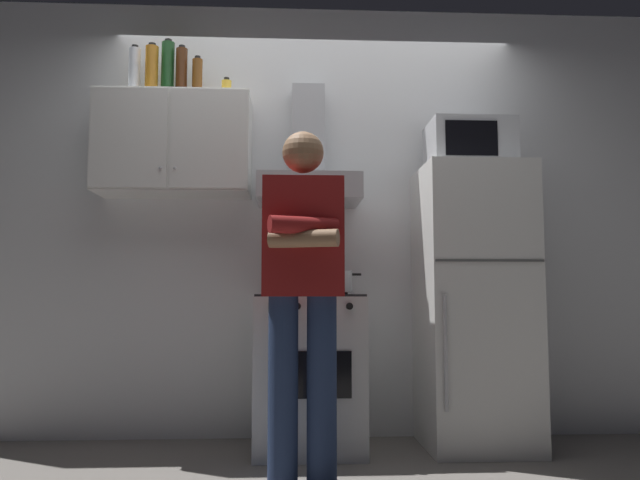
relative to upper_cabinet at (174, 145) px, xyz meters
The scene contains 15 objects.
ground_plane 1.98m from the upper_cabinet, 23.77° to the right, with size 7.00×7.00×0.00m, color slate.
back_wall_tiled 0.97m from the upper_cabinet, 14.86° to the left, with size 4.80×0.10×2.70m, color white.
upper_cabinet is the anchor object (origin of this frame).
stove_oven 1.55m from the upper_cabinet, ahead, with size 0.60×0.62×0.87m.
range_hood 0.81m from the upper_cabinet, ahead, with size 0.60×0.44×0.75m.
refrigerator 2.00m from the upper_cabinet, ahead, with size 0.60×0.62×1.60m.
microwave 1.75m from the upper_cabinet, ahead, with size 0.48×0.37×0.28m.
person_standing 1.35m from the upper_cabinet, 44.26° to the right, with size 0.38×0.33×1.64m.
cooking_pot 1.26m from the upper_cabinet, 14.73° to the right, with size 0.31×0.21×0.12m.
bottle_spice_jar 0.47m from the upper_cabinet, ahead, with size 0.06×0.06×0.13m.
bottle_beer_brown 0.43m from the upper_cabinet, ahead, with size 0.06×0.06×0.24m.
bottle_liquor_amber 0.48m from the upper_cabinet, behind, with size 0.08×0.08×0.32m.
bottle_wine_green 0.47m from the upper_cabinet, 166.19° to the left, with size 0.08×0.08×0.35m.
bottle_vodka_clear 0.51m from the upper_cabinet, behind, with size 0.07×0.07×0.31m.
bottle_rum_dark 0.45m from the upper_cabinet, 11.82° to the right, with size 0.07×0.07×0.31m.
Camera 1 is at (-0.17, -3.23, 0.85)m, focal length 34.31 mm.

